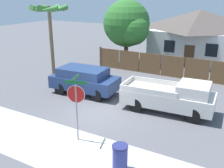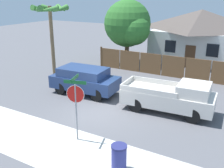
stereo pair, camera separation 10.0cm
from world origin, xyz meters
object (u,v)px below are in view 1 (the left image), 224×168
Objects in this scene: orange_pickup at (171,97)px; stop_sign at (76,98)px; house at (199,34)px; red_suv at (84,80)px; trash_bin at (120,158)px; oak_tree at (128,25)px; palm_tree at (49,15)px.

stop_sign is at bearing -122.66° from orange_pickup.
house is 2.95× the size of stop_sign.
red_suv is 8.33m from trash_bin.
oak_tree is 1.95× the size of stop_sign.
orange_pickup is 5.98m from trash_bin.
oak_tree reaches higher than red_suv.
orange_pickup is at bearing 44.21° from stop_sign.
trash_bin is (5.81, -5.95, -0.43)m from red_suv.
red_suv is 5.86m from orange_pickup.
stop_sign is at bearing -61.79° from red_suv.
oak_tree is at bearing 57.29° from palm_tree.
palm_tree is 11.53m from orange_pickup.
house is 1.73× the size of orange_pickup.
trash_bin is (10.57, -8.29, -4.22)m from palm_tree.
oak_tree is 1.29× the size of red_suv.
house reaches higher than orange_pickup.
oak_tree is 16.06m from trash_bin.
house is 1.96× the size of red_suv.
palm_tree is at bearing 120.06° from stop_sign.
house reaches higher than trash_bin.
palm_tree is 14.08m from trash_bin.
house is at bearing 92.57° from orange_pickup.
oak_tree is at bearing 125.45° from orange_pickup.
house is 19.35m from trash_bin.
stop_sign is at bearing -72.92° from oak_tree.
house reaches higher than red_suv.
red_suv is 0.88× the size of orange_pickup.
stop_sign is 2.87× the size of trash_bin.
house is at bearing 67.84° from red_suv.
oak_tree reaches higher than trash_bin.
orange_pickup reaches higher than trash_bin.
house is 14.01m from red_suv.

